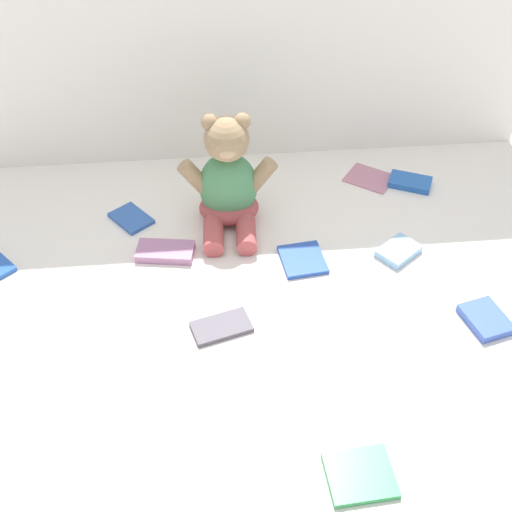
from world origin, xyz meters
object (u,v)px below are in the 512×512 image
Objects in this scene: book_case_4 at (222,327)px; book_case_8 at (303,260)px; book_case_9 at (131,218)px; book_case_5 at (370,178)px; book_case_7 at (486,319)px; book_case_3 at (165,252)px; book_case_2 at (398,251)px; book_case_1 at (360,475)px; teddy_bear at (228,184)px; book_case_0 at (410,182)px.

book_case_4 and book_case_8 have the same top height.
book_case_9 is (-0.41, 0.19, -0.00)m from book_case_8.
book_case_5 is at bearing -133.35° from book_case_8.
book_case_5 is 0.65m from book_case_9.
book_case_3 is at bearing 143.45° from book_case_7.
book_case_2 is 0.80× the size of book_case_4.
book_case_3 is 0.32m from book_case_8.
book_case_7 is at bearing -130.17° from book_case_5.
book_case_1 is 0.54m from book_case_8.
book_case_3 is at bearing 84.18° from book_case_9.
book_case_4 is 0.27m from book_case_8.
book_case_3 is (-0.55, 0.05, 0.00)m from book_case_2.
book_case_8 is 0.45m from book_case_9.
book_case_7 is (0.67, -0.28, -0.00)m from book_case_3.
teddy_bear is 2.38× the size of book_case_4.
book_case_3 and book_case_7 have the same top height.
book_case_4 is at bearing 35.41° from book_case_3.
book_case_0 is 0.82× the size of book_case_3.
book_case_3 is 0.60m from book_case_5.
book_case_0 is 1.12× the size of book_case_2.
book_case_8 is (-0.02, 0.54, -0.00)m from book_case_1.
book_case_1 is 1.10× the size of book_case_9.
book_case_0 is at bearing 155.56° from book_case_1.
book_case_8 is (-0.33, -0.27, -0.00)m from book_case_0.
book_case_5 is at bearing 21.74° from teddy_bear.
teddy_bear reaches higher than book_case_3.
book_case_0 is 0.90× the size of book_case_4.
teddy_bear is at bearing -53.89° from book_case_8.
teddy_bear is at bearing 126.14° from book_case_0.
book_case_1 is at bearing -176.22° from book_case_0.
book_case_7 is (0.56, -0.03, 0.00)m from book_case_4.
teddy_bear is 0.27m from book_case_9.
book_case_0 is at bearing 78.72° from book_case_7.
book_case_0 is 0.74m from book_case_9.
teddy_bear reaches higher than book_case_4.
book_case_3 is at bearing -154.11° from book_case_1.
teddy_bear reaches higher than book_case_0.
book_case_3 is 0.16m from book_case_9.
book_case_8 is (-0.23, -0.00, -0.00)m from book_case_2.
book_case_0 is (0.49, 0.10, -0.10)m from teddy_bear.
book_case_5 is at bearing 162.59° from book_case_1.
book_case_3 is 1.10× the size of book_case_4.
teddy_bear reaches higher than book_case_9.
book_case_1 and book_case_8 have the same top height.
book_case_9 is at bearing 136.88° from book_case_5.
book_case_9 is (-0.74, -0.08, -0.00)m from book_case_0.
book_case_7 is at bearing 113.43° from book_case_9.
book_case_0 reaches higher than book_case_1.
book_case_1 is 0.47m from book_case_7.
book_case_0 is at bearing -147.30° from book_case_8.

